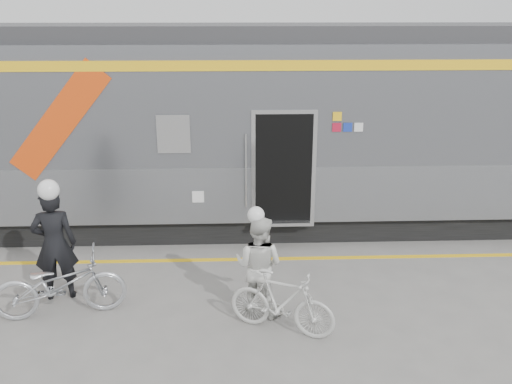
{
  "coord_description": "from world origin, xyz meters",
  "views": [
    {
      "loc": [
        -0.15,
        -6.91,
        4.39
      ],
      "look_at": [
        0.17,
        1.6,
        1.5
      ],
      "focal_mm": 38.0,
      "sensor_mm": 36.0,
      "label": 1
    }
  ],
  "objects_px": {
    "bicycle_left": "(60,285)",
    "bicycle_right": "(282,302)",
    "man": "(55,244)",
    "woman": "(259,265)"
  },
  "relations": [
    {
      "from": "woman",
      "to": "bicycle_right",
      "type": "xyz_separation_m",
      "value": [
        0.3,
        -0.55,
        -0.31
      ]
    },
    {
      "from": "man",
      "to": "bicycle_left",
      "type": "height_order",
      "value": "man"
    },
    {
      "from": "bicycle_left",
      "to": "bicycle_right",
      "type": "relative_size",
      "value": 1.22
    },
    {
      "from": "woman",
      "to": "bicycle_right",
      "type": "distance_m",
      "value": 0.7
    },
    {
      "from": "man",
      "to": "woman",
      "type": "relative_size",
      "value": 1.17
    },
    {
      "from": "man",
      "to": "bicycle_left",
      "type": "xyz_separation_m",
      "value": [
        0.2,
        -0.55,
        -0.41
      ]
    },
    {
      "from": "bicycle_left",
      "to": "woman",
      "type": "xyz_separation_m",
      "value": [
        2.96,
        -0.02,
        0.28
      ]
    },
    {
      "from": "bicycle_left",
      "to": "woman",
      "type": "height_order",
      "value": "woman"
    },
    {
      "from": "bicycle_left",
      "to": "bicycle_right",
      "type": "xyz_separation_m",
      "value": [
        3.26,
        -0.57,
        -0.03
      ]
    },
    {
      "from": "bicycle_left",
      "to": "bicycle_right",
      "type": "height_order",
      "value": "bicycle_left"
    }
  ]
}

